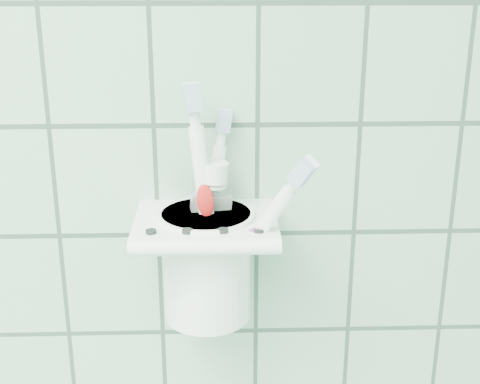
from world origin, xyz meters
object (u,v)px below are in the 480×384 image
object	(u,v)px
cup	(207,261)
toothbrush_pink	(217,204)
toothbrush_blue	(197,215)
holder_bracket	(206,226)
toothbrush_orange	(203,204)
toothpaste_tube	(202,224)

from	to	relation	value
cup	toothbrush_pink	world-z (taller)	toothbrush_pink
cup	toothbrush_pink	distance (m)	0.06
toothbrush_blue	holder_bracket	bearing A→B (deg)	1.59
toothbrush_orange	toothbrush_blue	bearing A→B (deg)	-78.61
holder_bracket	toothbrush_pink	world-z (taller)	toothbrush_pink
toothbrush_pink	cup	bearing A→B (deg)	131.92
toothpaste_tube	toothbrush_blue	bearing A→B (deg)	-114.57
toothbrush_blue	toothbrush_orange	bearing A→B (deg)	61.48
toothbrush_orange	cup	bearing A→B (deg)	-35.04
cup	toothbrush_blue	world-z (taller)	toothbrush_blue
cup	toothbrush_blue	size ratio (longest dim) A/B	0.55
toothbrush_blue	cup	bearing A→B (deg)	27.74
toothbrush_pink	holder_bracket	bearing A→B (deg)	147.97
holder_bracket	toothbrush_pink	distance (m)	0.03
toothbrush_pink	toothbrush_orange	bearing A→B (deg)	122.26
toothbrush_blue	toothbrush_orange	world-z (taller)	toothbrush_orange
holder_bracket	toothbrush_pink	bearing A→B (deg)	-25.82
cup	toothbrush_pink	bearing A→B (deg)	-41.87
toothbrush_pink	toothbrush_blue	distance (m)	0.02
holder_bracket	toothbrush_pink	size ratio (longest dim) A/B	0.60
toothbrush_pink	toothbrush_blue	size ratio (longest dim) A/B	1.14
holder_bracket	toothbrush_pink	xyz separation A→B (m)	(0.01, -0.01, 0.02)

